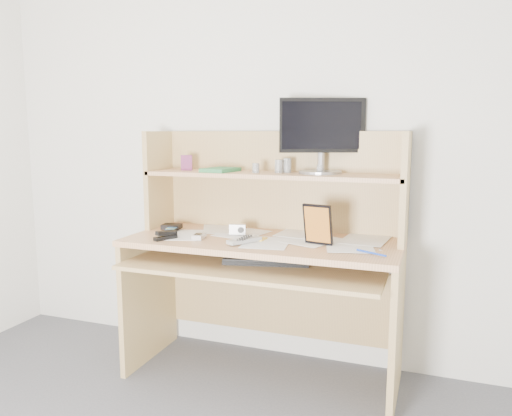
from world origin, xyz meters
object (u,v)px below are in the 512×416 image
(desk, at_px, (267,246))
(keyboard, at_px, (267,260))
(monitor, at_px, (322,133))
(game_case, at_px, (318,224))
(tv_remote, at_px, (244,240))

(desk, relative_size, keyboard, 3.13)
(keyboard, height_order, monitor, monitor)
(keyboard, distance_m, monitor, 0.72)
(keyboard, distance_m, game_case, 0.32)
(tv_remote, bearing_deg, keyboard, 54.13)
(tv_remote, xyz_separation_m, game_case, (0.35, 0.07, 0.09))
(game_case, xyz_separation_m, monitor, (-0.05, 0.27, 0.43))
(desk, xyz_separation_m, tv_remote, (-0.05, -0.20, 0.07))
(game_case, height_order, monitor, monitor)
(keyboard, height_order, game_case, game_case)
(desk, xyz_separation_m, monitor, (0.25, 0.13, 0.59))
(tv_remote, relative_size, game_case, 0.93)
(monitor, bearing_deg, desk, -176.64)
(desk, height_order, tv_remote, desk)
(keyboard, xyz_separation_m, monitor, (0.20, 0.29, 0.62))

